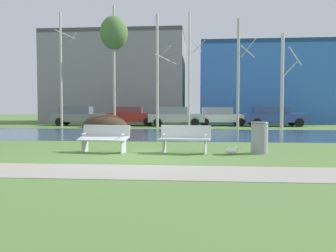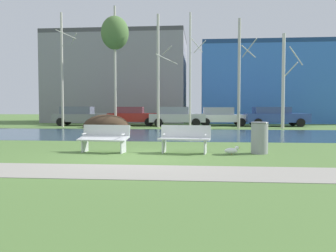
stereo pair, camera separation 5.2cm
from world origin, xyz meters
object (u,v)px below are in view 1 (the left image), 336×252
(bench_right, at_px, (185,138))
(parked_hatch_third_silver, at_px, (175,116))
(trash_bin, at_px, (259,137))
(seagull, at_px, (232,150))
(parked_wagon_fourth_white, at_px, (220,116))
(parked_suv_fifth_blue, at_px, (274,116))
(parked_sedan_second_red, at_px, (131,116))
(parked_van_nearest_grey, at_px, (79,116))
(bench_left, at_px, (104,138))

(bench_right, xyz_separation_m, parked_hatch_third_silver, (-1.40, 16.89, 0.33))
(trash_bin, bearing_deg, seagull, -156.81)
(parked_wagon_fourth_white, xyz_separation_m, parked_suv_fifth_blue, (4.15, -0.39, 0.02))
(bench_right, bearing_deg, parked_hatch_third_silver, 94.73)
(seagull, relative_size, parked_wagon_fourth_white, 0.11)
(trash_bin, xyz_separation_m, parked_wagon_fourth_white, (-0.16, 17.43, 0.27))
(parked_sedan_second_red, height_order, parked_suv_fifth_blue, parked_sedan_second_red)
(seagull, relative_size, parked_van_nearest_grey, 0.11)
(trash_bin, relative_size, parked_van_nearest_grey, 0.22)
(bench_right, height_order, parked_hatch_third_silver, parked_hatch_third_silver)
(bench_right, height_order, parked_van_nearest_grey, parked_van_nearest_grey)
(parked_hatch_third_silver, xyz_separation_m, parked_suv_fifth_blue, (7.71, 0.27, 0.00))
(parked_sedan_second_red, distance_m, parked_suv_fifth_blue, 11.33)
(bench_left, relative_size, seagull, 3.51)
(trash_bin, bearing_deg, parked_van_nearest_grey, 124.32)
(trash_bin, bearing_deg, parked_suv_fifth_blue, 76.81)
(bench_right, relative_size, parked_sedan_second_red, 0.41)
(parked_sedan_second_red, xyz_separation_m, parked_wagon_fourth_white, (7.17, 0.07, -0.02))
(trash_bin, bearing_deg, parked_sedan_second_red, 112.89)
(bench_right, relative_size, trash_bin, 1.69)
(parked_hatch_third_silver, relative_size, parked_suv_fifth_blue, 0.91)
(bench_left, height_order, parked_suv_fifth_blue, parked_suv_fifth_blue)
(parked_wagon_fourth_white, distance_m, parked_suv_fifth_blue, 4.17)
(bench_left, distance_m, parked_wagon_fourth_white, 18.17)
(bench_left, relative_size, parked_wagon_fourth_white, 0.39)
(trash_bin, height_order, parked_suv_fifth_blue, parked_suv_fifth_blue)
(trash_bin, distance_m, parked_van_nearest_grey, 20.49)
(bench_left, bearing_deg, seagull, -3.71)
(bench_right, xyz_separation_m, parked_sedan_second_red, (-5.01, 17.48, 0.33))
(bench_right, bearing_deg, bench_left, 180.00)
(parked_hatch_third_silver, bearing_deg, parked_van_nearest_grey, 178.89)
(bench_left, bearing_deg, trash_bin, 1.35)
(parked_suv_fifth_blue, bearing_deg, bench_right, -110.21)
(bench_left, height_order, trash_bin, trash_bin)
(bench_left, xyz_separation_m, trash_bin, (4.89, 0.12, 0.04))
(seagull, bearing_deg, parked_sedan_second_red, 109.99)
(bench_left, distance_m, parked_hatch_third_silver, 16.93)
(trash_bin, height_order, parked_wagon_fourth_white, parked_wagon_fourth_white)
(trash_bin, relative_size, parked_hatch_third_silver, 0.22)
(parked_wagon_fourth_white, bearing_deg, parked_suv_fifth_blue, -5.31)
(seagull, bearing_deg, parked_van_nearest_grey, 121.68)
(trash_bin, relative_size, parked_suv_fifth_blue, 0.20)
(bench_right, bearing_deg, parked_wagon_fourth_white, 82.96)
(parked_sedan_second_red, bearing_deg, parked_suv_fifth_blue, -1.61)
(parked_sedan_second_red, relative_size, parked_suv_fifth_blue, 0.84)
(parked_van_nearest_grey, height_order, parked_hatch_third_silver, parked_van_nearest_grey)
(bench_right, distance_m, parked_van_nearest_grey, 19.38)
(parked_sedan_second_red, bearing_deg, parked_wagon_fourth_white, 0.54)
(seagull, height_order, parked_wagon_fourth_white, parked_wagon_fourth_white)
(trash_bin, height_order, parked_sedan_second_red, parked_sedan_second_red)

